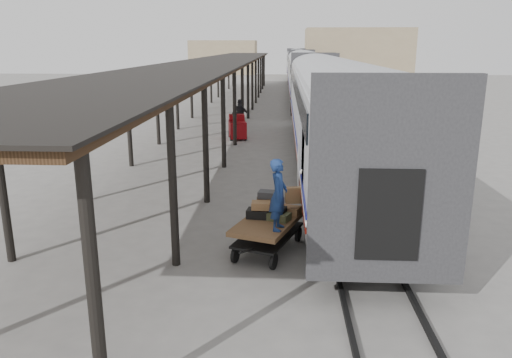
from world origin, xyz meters
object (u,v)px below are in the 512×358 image
object	(u,v)px
luggage_tug	(237,128)
porter	(279,195)
baggage_cart	(268,228)
pedestrian	(240,116)

from	to	relation	value
luggage_tug	porter	xyz separation A→B (m)	(2.50, -16.61, 1.11)
baggage_cart	luggage_tug	distance (m)	16.12
baggage_cart	pedestrian	size ratio (longest dim) A/B	1.36
luggage_tug	pedestrian	world-z (taller)	pedestrian
baggage_cart	porter	size ratio (longest dim) A/B	1.55
porter	pedestrian	xyz separation A→B (m)	(-2.54, 18.99, -0.74)
porter	pedestrian	distance (m)	19.17
pedestrian	baggage_cart	bearing A→B (deg)	113.33
baggage_cart	luggage_tug	size ratio (longest dim) A/B	1.62
baggage_cart	pedestrian	bearing A→B (deg)	116.53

